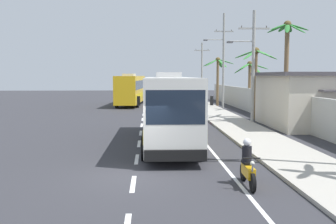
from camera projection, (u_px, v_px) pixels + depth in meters
ground_plane at (134, 176)px, 13.84m from camera, size 160.00×160.00×0.00m
sidewalk_kerb at (248, 132)px, 24.11m from camera, size 3.20×90.00×0.14m
lane_markings at (171, 124)px, 28.57m from camera, size 3.72×71.00×0.01m
boundary_wall at (285, 109)px, 28.17m from camera, size 0.24×60.00×2.35m
coach_bus_foreground at (169, 107)px, 20.34m from camera, size 2.95×11.83×3.82m
coach_bus_far_lane at (131, 89)px, 46.44m from camera, size 3.52×11.47×3.86m
motorcycle_beside_bus at (194, 115)px, 28.77m from camera, size 0.56×1.96×1.59m
motorcycle_trailing at (248, 167)px, 12.61m from camera, size 0.56×1.96×1.56m
utility_pole_mid at (252, 64)px, 28.35m from camera, size 3.17×0.24×8.40m
utility_pole_far at (223, 59)px, 42.08m from camera, size 3.31×0.24×10.41m
utility_pole_distant at (202, 70)px, 55.96m from camera, size 2.25×0.24×8.39m
palm_second at (250, 75)px, 38.63m from camera, size 3.39×3.40×5.09m
palm_third at (256, 67)px, 31.32m from camera, size 3.45×3.63×5.94m
palm_fourth at (218, 71)px, 45.42m from camera, size 3.75×3.50×5.80m
palm_farthest at (287, 53)px, 28.14m from camera, size 3.04×2.94×7.65m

